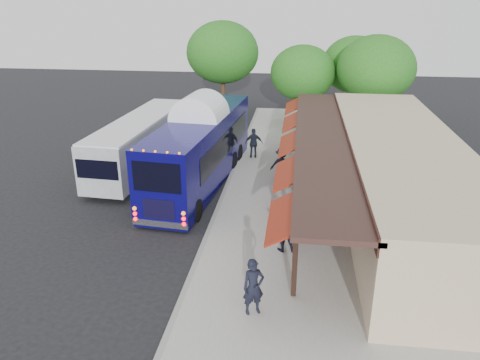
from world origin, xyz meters
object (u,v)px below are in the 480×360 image
at_px(ped_a, 253,287).
at_px(sign_board, 322,213).
at_px(ped_d, 282,165).
at_px(ped_c, 254,143).
at_px(coach_bus, 201,146).
at_px(city_bus, 141,140).
at_px(ped_b, 285,229).

bearing_deg(ped_a, sign_board, 44.62).
distance_m(ped_a, ped_d, 11.36).
bearing_deg(ped_a, ped_c, 71.42).
distance_m(ped_a, sign_board, 6.59).
distance_m(coach_bus, sign_board, 8.20).
height_order(city_bus, ped_c, city_bus).
bearing_deg(city_bus, ped_c, 21.90).
bearing_deg(ped_b, sign_board, -132.62).
distance_m(city_bus, ped_b, 12.65).
bearing_deg(city_bus, ped_d, -8.43).
bearing_deg(ped_d, ped_c, -55.15).
height_order(city_bus, ped_d, city_bus).
relative_size(city_bus, ped_b, 5.89).
relative_size(coach_bus, ped_d, 6.35).
bearing_deg(ped_c, coach_bus, 49.90).
xyz_separation_m(city_bus, ped_d, (8.35, -1.81, -0.51)).
bearing_deg(ped_d, ped_a, 97.01).
distance_m(ped_a, ped_c, 15.35).
xyz_separation_m(city_bus, ped_b, (8.78, -9.09, -0.54)).
distance_m(ped_b, sign_board, 2.59).
distance_m(coach_bus, city_bus, 4.48).
distance_m(coach_bus, ped_a, 11.90).
relative_size(ped_c, ped_d, 0.95).
relative_size(ped_a, ped_c, 1.03).
bearing_deg(ped_a, ped_b, 54.33).
relative_size(coach_bus, ped_a, 6.50).
height_order(ped_c, ped_d, ped_d).
bearing_deg(ped_c, sign_board, 104.03).
relative_size(coach_bus, ped_c, 6.67).
height_order(ped_a, ped_b, ped_a).
height_order(ped_a, ped_c, ped_a).
distance_m(ped_a, ped_b, 4.16).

